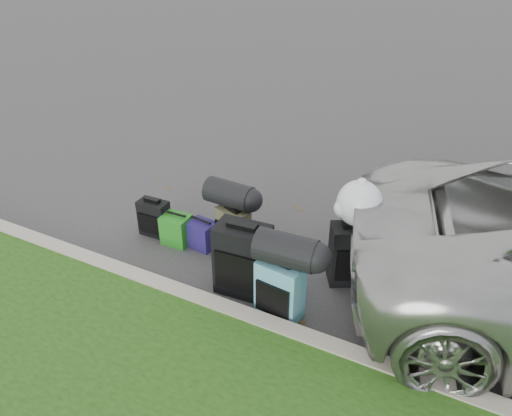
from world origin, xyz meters
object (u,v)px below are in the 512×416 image
at_px(suitcase_large_black_left, 243,260).
at_px(suitcase_teal, 280,289).
at_px(tote_green, 176,230).
at_px(tote_navy, 202,235).
at_px(suitcase_small_black, 154,218).
at_px(suitcase_large_black_right, 352,254).
at_px(suitcase_olive, 233,229).

distance_m(suitcase_large_black_left, suitcase_teal, 0.53).
distance_m(tote_green, tote_navy, 0.33).
bearing_deg(tote_green, suitcase_small_black, 172.37).
relative_size(suitcase_large_black_right, tote_navy, 2.07).
bearing_deg(suitcase_teal, tote_green, 166.84).
height_order(suitcase_teal, tote_green, suitcase_teal).
bearing_deg(suitcase_teal, tote_navy, 160.07).
relative_size(suitcase_olive, suitcase_large_black_right, 0.77).
height_order(suitcase_olive, tote_green, suitcase_olive).
bearing_deg(suitcase_large_black_left, tote_navy, 145.23).
bearing_deg(suitcase_small_black, suitcase_large_black_left, -18.97).
relative_size(suitcase_small_black, suitcase_large_black_left, 0.58).
height_order(suitcase_teal, tote_navy, suitcase_teal).
relative_size(suitcase_large_black_left, suitcase_olive, 1.50).
distance_m(suitcase_large_black_right, tote_navy, 1.78).
bearing_deg(suitcase_teal, suitcase_large_black_right, 67.71).
bearing_deg(suitcase_olive, tote_navy, -137.00).
xyz_separation_m(suitcase_large_black_right, tote_green, (-2.08, -0.26, -0.16)).
bearing_deg(suitcase_small_black, tote_green, -7.82).
height_order(suitcase_olive, suitcase_teal, suitcase_teal).
bearing_deg(suitcase_large_black_left, suitcase_large_black_right, 31.16).
distance_m(suitcase_olive, suitcase_teal, 1.24).
bearing_deg(suitcase_large_black_left, suitcase_olive, 122.70).
relative_size(suitcase_olive, suitcase_teal, 0.84).
bearing_deg(suitcase_large_black_right, tote_green, 158.10).
height_order(suitcase_small_black, suitcase_teal, suitcase_teal).
bearing_deg(suitcase_small_black, tote_navy, 0.94).
xyz_separation_m(suitcase_large_black_right, tote_navy, (-1.77, -0.19, -0.18)).
height_order(suitcase_large_black_right, tote_green, suitcase_large_black_right).
relative_size(suitcase_teal, tote_navy, 1.89).
xyz_separation_m(tote_green, tote_navy, (0.32, 0.07, -0.02)).
height_order(suitcase_large_black_left, suitcase_teal, suitcase_large_black_left).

